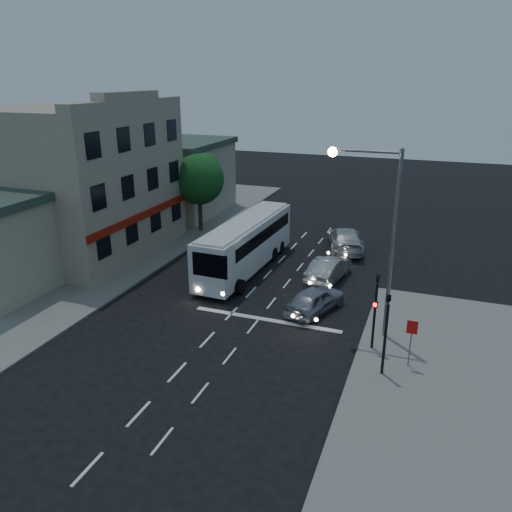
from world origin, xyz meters
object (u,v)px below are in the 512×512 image
at_px(car_sedan_a, 329,269).
at_px(car_suv, 315,300).
at_px(tour_bus, 246,243).
at_px(regulatory_sign, 411,336).
at_px(car_sedan_b, 345,239).
at_px(traffic_signal_main, 376,303).
at_px(streetlight, 380,223).
at_px(traffic_signal_side, 386,325).
at_px(street_tree, 199,177).

bearing_deg(car_sedan_a, car_suv, 101.81).
relative_size(tour_bus, regulatory_sign, 5.01).
bearing_deg(car_sedan_a, regulatory_sign, 130.47).
relative_size(car_sedan_b, regulatory_sign, 2.54).
bearing_deg(car_suv, traffic_signal_main, 157.83).
bearing_deg(car_sedan_b, car_suv, 76.92).
height_order(car_sedan_a, regulatory_sign, regulatory_sign).
xyz_separation_m(tour_bus, streetlight, (8.98, -6.15, 3.91)).
xyz_separation_m(car_sedan_b, traffic_signal_side, (4.57, -15.78, 1.61)).
bearing_deg(car_sedan_b, tour_bus, 34.06).
height_order(tour_bus, car_sedan_b, tour_bus).
xyz_separation_m(tour_bus, traffic_signal_side, (9.94, -9.55, 0.60)).
bearing_deg(car_suv, regulatory_sign, 160.90).
distance_m(car_sedan_a, traffic_signal_side, 10.75).
xyz_separation_m(traffic_signal_side, street_tree, (-16.51, 16.22, 2.08)).
bearing_deg(traffic_signal_main, traffic_signal_side, -70.51).
bearing_deg(street_tree, regulatory_sign, -41.08).
height_order(traffic_signal_main, traffic_signal_side, same).
relative_size(traffic_signal_side, regulatory_sign, 1.86).
bearing_deg(car_sedan_b, traffic_signal_side, 90.94).
bearing_deg(traffic_signal_main, streetlight, 100.20).
bearing_deg(tour_bus, car_sedan_a, 3.22).
bearing_deg(car_sedan_a, car_sedan_b, -80.54).
xyz_separation_m(car_sedan_a, streetlight, (3.50, -6.24, 5.00)).
distance_m(car_suv, traffic_signal_main, 4.91).
bearing_deg(car_sedan_a, streetlight, 127.59).
bearing_deg(car_suv, tour_bus, -19.40).
bearing_deg(tour_bus, street_tree, 136.85).
xyz_separation_m(car_suv, traffic_signal_main, (3.47, -3.02, 1.72)).
distance_m(traffic_signal_main, streetlight, 3.61).
bearing_deg(tour_bus, car_suv, -35.99).
distance_m(car_suv, regulatory_sign, 6.62).
bearing_deg(regulatory_sign, car_suv, 142.01).
xyz_separation_m(car_suv, car_sedan_a, (-0.28, 4.64, 0.03)).
relative_size(traffic_signal_main, street_tree, 0.66).
bearing_deg(car_sedan_b, traffic_signal_main, 90.45).
relative_size(car_suv, regulatory_sign, 1.87).
xyz_separation_m(tour_bus, car_sedan_a, (5.48, 0.09, -1.08)).
relative_size(car_sedan_a, traffic_signal_main, 1.09).
distance_m(traffic_signal_side, streetlight, 4.84).
relative_size(car_suv, traffic_signal_side, 1.00).
bearing_deg(traffic_signal_side, car_suv, 129.83).
bearing_deg(tour_bus, car_sedan_b, 51.58).
distance_m(traffic_signal_side, regulatory_sign, 1.61).
relative_size(regulatory_sign, streetlight, 0.24).
height_order(car_suv, traffic_signal_main, traffic_signal_main).
bearing_deg(car_sedan_a, traffic_signal_side, 123.12).
distance_m(car_sedan_a, street_tree, 14.24).
distance_m(streetlight, street_tree, 20.19).
height_order(traffic_signal_main, regulatory_sign, traffic_signal_main).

